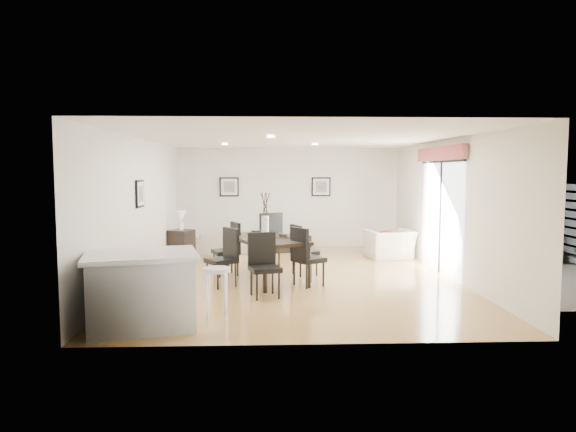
{
  "coord_description": "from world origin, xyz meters",
  "views": [
    {
      "loc": [
        -0.56,
        -9.98,
        2.07
      ],
      "look_at": [
        -0.15,
        0.4,
        1.17
      ],
      "focal_mm": 32.0,
      "sensor_mm": 36.0,
      "label": 1
    }
  ],
  "objects_px": {
    "dining_chair_wnear": "(226,254)",
    "bar_stool": "(217,276)",
    "dining_chair_foot": "(268,237)",
    "kitchen_island": "(142,290)",
    "sofa": "(230,242)",
    "dining_chair_head": "(263,261)",
    "coffee_table": "(289,243)",
    "dining_table": "(265,242)",
    "dining_chair_wfar": "(230,246)",
    "dining_chair_enear": "(305,254)",
    "armchair": "(389,244)",
    "dining_chair_efar": "(301,247)",
    "side_table": "(182,243)"
  },
  "relations": [
    {
      "from": "dining_table",
      "to": "dining_chair_wfar",
      "type": "bearing_deg",
      "value": 118.19
    },
    {
      "from": "armchair",
      "to": "side_table",
      "type": "xyz_separation_m",
      "value": [
        -4.99,
        0.41,
        -0.01
      ]
    },
    {
      "from": "sofa",
      "to": "dining_chair_enear",
      "type": "distance_m",
      "value": 4.18
    },
    {
      "from": "coffee_table",
      "to": "dining_chair_foot",
      "type": "bearing_deg",
      "value": -116.19
    },
    {
      "from": "dining_chair_wfar",
      "to": "dining_chair_enear",
      "type": "xyz_separation_m",
      "value": [
        1.42,
        -1.07,
        0.01
      ]
    },
    {
      "from": "dining_chair_head",
      "to": "coffee_table",
      "type": "height_order",
      "value": "dining_chair_head"
    },
    {
      "from": "dining_chair_wfar",
      "to": "dining_chair_enear",
      "type": "bearing_deg",
      "value": 30.69
    },
    {
      "from": "sofa",
      "to": "dining_chair_wfar",
      "type": "relative_size",
      "value": 1.79
    },
    {
      "from": "armchair",
      "to": "coffee_table",
      "type": "bearing_deg",
      "value": -36.99
    },
    {
      "from": "coffee_table",
      "to": "bar_stool",
      "type": "height_order",
      "value": "bar_stool"
    },
    {
      "from": "dining_chair_wnear",
      "to": "bar_stool",
      "type": "bearing_deg",
      "value": -33.64
    },
    {
      "from": "armchair",
      "to": "bar_stool",
      "type": "bearing_deg",
      "value": 45.71
    },
    {
      "from": "dining_chair_wnear",
      "to": "bar_stool",
      "type": "relative_size",
      "value": 1.32
    },
    {
      "from": "side_table",
      "to": "dining_chair_head",
      "type": "bearing_deg",
      "value": -63.25
    },
    {
      "from": "sofa",
      "to": "side_table",
      "type": "distance_m",
      "value": 1.25
    },
    {
      "from": "dining_chair_wnear",
      "to": "kitchen_island",
      "type": "height_order",
      "value": "dining_chair_wnear"
    },
    {
      "from": "dining_chair_wnear",
      "to": "bar_stool",
      "type": "distance_m",
      "value": 2.45
    },
    {
      "from": "dining_chair_enear",
      "to": "side_table",
      "type": "relative_size",
      "value": 1.63
    },
    {
      "from": "dining_chair_head",
      "to": "dining_chair_enear",
      "type": "bearing_deg",
      "value": 27.34
    },
    {
      "from": "dining_chair_foot",
      "to": "side_table",
      "type": "distance_m",
      "value": 2.63
    },
    {
      "from": "kitchen_island",
      "to": "bar_stool",
      "type": "bearing_deg",
      "value": -13.56
    },
    {
      "from": "dining_table",
      "to": "dining_chair_wnear",
      "type": "relative_size",
      "value": 2.11
    },
    {
      "from": "coffee_table",
      "to": "kitchen_island",
      "type": "height_order",
      "value": "kitchen_island"
    },
    {
      "from": "dining_table",
      "to": "dining_chair_efar",
      "type": "distance_m",
      "value": 0.86
    },
    {
      "from": "dining_chair_foot",
      "to": "bar_stool",
      "type": "bearing_deg",
      "value": 49.57
    },
    {
      "from": "side_table",
      "to": "dining_chair_wfar",
      "type": "bearing_deg",
      "value": -59.25
    },
    {
      "from": "dining_chair_head",
      "to": "kitchen_island",
      "type": "bearing_deg",
      "value": -149.46
    },
    {
      "from": "dining_chair_foot",
      "to": "coffee_table",
      "type": "xyz_separation_m",
      "value": [
        0.54,
        2.34,
        -0.46
      ]
    },
    {
      "from": "dining_table",
      "to": "dining_chair_wnear",
      "type": "height_order",
      "value": "dining_chair_wnear"
    },
    {
      "from": "dining_chair_wnear",
      "to": "dining_chair_foot",
      "type": "height_order",
      "value": "dining_chair_foot"
    },
    {
      "from": "dining_table",
      "to": "kitchen_island",
      "type": "height_order",
      "value": "kitchen_island"
    },
    {
      "from": "dining_table",
      "to": "sofa",
      "type": "bearing_deg",
      "value": 80.4
    },
    {
      "from": "dining_table",
      "to": "coffee_table",
      "type": "height_order",
      "value": "dining_table"
    },
    {
      "from": "coffee_table",
      "to": "kitchen_island",
      "type": "distance_m",
      "value": 6.84
    },
    {
      "from": "armchair",
      "to": "kitchen_island",
      "type": "xyz_separation_m",
      "value": [
        -4.57,
        -5.26,
        0.17
      ]
    },
    {
      "from": "dining_chair_efar",
      "to": "bar_stool",
      "type": "xyz_separation_m",
      "value": [
        -1.34,
        -3.35,
        0.12
      ]
    },
    {
      "from": "armchair",
      "to": "dining_table",
      "type": "bearing_deg",
      "value": 28.74
    },
    {
      "from": "sofa",
      "to": "dining_chair_foot",
      "type": "height_order",
      "value": "dining_chair_foot"
    },
    {
      "from": "bar_stool",
      "to": "dining_chair_head",
      "type": "bearing_deg",
      "value": 69.98
    },
    {
      "from": "dining_table",
      "to": "dining_chair_head",
      "type": "bearing_deg",
      "value": -116.12
    },
    {
      "from": "dining_chair_wnear",
      "to": "coffee_table",
      "type": "relative_size",
      "value": 1.0
    },
    {
      "from": "dining_chair_efar",
      "to": "dining_chair_foot",
      "type": "height_order",
      "value": "dining_chair_foot"
    },
    {
      "from": "dining_chair_efar",
      "to": "dining_table",
      "type": "bearing_deg",
      "value": 102.29
    },
    {
      "from": "dining_chair_foot",
      "to": "kitchen_island",
      "type": "relative_size",
      "value": 0.73
    },
    {
      "from": "sofa",
      "to": "dining_chair_head",
      "type": "relative_size",
      "value": 1.79
    },
    {
      "from": "side_table",
      "to": "dining_table",
      "type": "bearing_deg",
      "value": -53.67
    },
    {
      "from": "sofa",
      "to": "side_table",
      "type": "xyz_separation_m",
      "value": [
        -1.14,
        -0.51,
        0.05
      ]
    },
    {
      "from": "dining_table",
      "to": "kitchen_island",
      "type": "distance_m",
      "value": 3.32
    },
    {
      "from": "dining_chair_efar",
      "to": "side_table",
      "type": "xyz_separation_m",
      "value": [
        -2.75,
        2.32,
        -0.24
      ]
    },
    {
      "from": "armchair",
      "to": "dining_chair_efar",
      "type": "relative_size",
      "value": 1.03
    }
  ]
}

